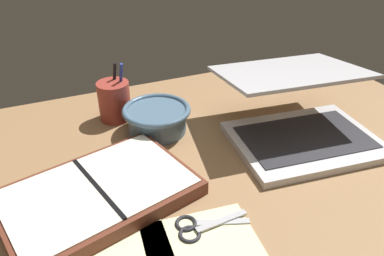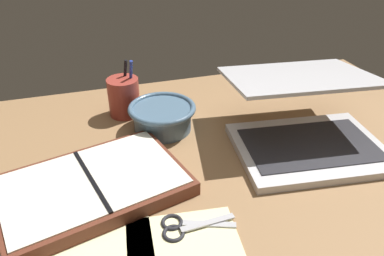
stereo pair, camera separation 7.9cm
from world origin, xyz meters
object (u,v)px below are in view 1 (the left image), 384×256
scissors (196,227)px  pen_cup (114,101)px  bowl (157,118)px  planner (98,193)px  laptop (299,116)px

scissors → pen_cup: bearing=102.8°
bowl → scissors: bowl is taller
bowl → planner: bowl is taller
laptop → planner: bearing=-169.0°
scissors → planner: bearing=143.2°
pen_cup → scissors: (3.34, -43.42, -4.72)cm
bowl → scissors: 33.51cm
pen_cup → scissors: pen_cup is taller
pen_cup → scissors: 43.81cm
laptop → planner: (-47.92, -3.62, -3.93)cm
laptop → bowl: (-29.68, 15.50, -1.90)cm
scissors → laptop: bearing=35.7°
laptop → bowl: size_ratio=2.33×
bowl → planner: bearing=-133.7°
bowl → pen_cup: bearing=126.7°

